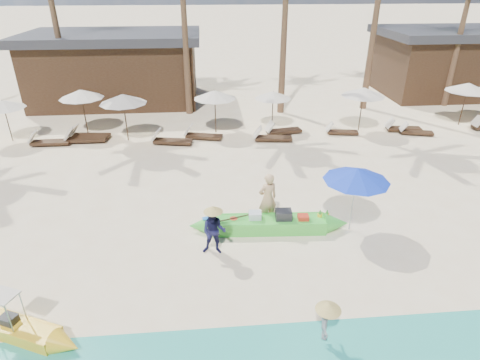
{
  "coord_description": "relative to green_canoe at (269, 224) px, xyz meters",
  "views": [
    {
      "loc": [
        -2.39,
        -9.31,
        7.34
      ],
      "look_at": [
        -1.39,
        2.0,
        1.58
      ],
      "focal_mm": 30.0,
      "sensor_mm": 36.0,
      "label": 1
    }
  ],
  "objects": [
    {
      "name": "ground",
      "position": [
        0.5,
        -1.43,
        -0.25
      ],
      "size": [
        240.0,
        240.0,
        0.0
      ],
      "primitive_type": "plane",
      "color": "beige",
      "rests_on": "ground"
    },
    {
      "name": "green_canoe",
      "position": [
        0.0,
        0.0,
        0.0
      ],
      "size": [
        5.75,
        0.95,
        0.73
      ],
      "rotation": [
        0.0,
        0.0,
        -0.06
      ],
      "color": "green",
      "rests_on": "ground"
    },
    {
      "name": "yellow_canoe",
      "position": [
        -6.68,
        -3.58,
        -0.06
      ],
      "size": [
        4.22,
        2.07,
        1.16
      ],
      "rotation": [
        0.0,
        0.0,
        -0.41
      ],
      "color": "yellow",
      "rests_on": "ground"
    },
    {
      "name": "tourist",
      "position": [
        0.01,
        0.51,
        0.65
      ],
      "size": [
        0.75,
        0.6,
        1.79
      ],
      "primitive_type": "imported",
      "rotation": [
        0.0,
        0.0,
        3.43
      ],
      "color": "tan",
      "rests_on": "ground"
    },
    {
      "name": "vendor_green",
      "position": [
        -1.79,
        -1.02,
        0.49
      ],
      "size": [
        0.81,
        0.68,
        1.48
      ],
      "primitive_type": "imported",
      "rotation": [
        0.0,
        0.0,
        -0.18
      ],
      "color": "#15153B",
      "rests_on": "ground"
    },
    {
      "name": "vendor_yellow",
      "position": [
        0.55,
        -4.57,
        0.38
      ],
      "size": [
        0.49,
        0.65,
        0.89
      ],
      "primitive_type": "imported",
      "rotation": [
        0.0,
        0.0,
        1.28
      ],
      "color": "gray",
      "rests_on": "ground"
    },
    {
      "name": "blue_umbrella",
      "position": [
        2.61,
        -0.18,
        1.74
      ],
      "size": [
        2.04,
        2.04,
        2.2
      ],
      "color": "#99999E",
      "rests_on": "ground"
    },
    {
      "name": "resort_parasol_2",
      "position": [
        -11.59,
        9.01,
        1.63
      ],
      "size": [
        2.02,
        2.02,
        2.08
      ],
      "color": "#352315",
      "rests_on": "ground"
    },
    {
      "name": "resort_parasol_3",
      "position": [
        -8.14,
        9.91,
        1.82
      ],
      "size": [
        2.22,
        2.22,
        2.29
      ],
      "color": "#352315",
      "rests_on": "ground"
    },
    {
      "name": "lounger_3_left",
      "position": [
        -9.61,
        8.22,
        -0.03
      ],
      "size": [
        1.91,
        0.6,
        0.65
      ],
      "rotation": [
        0.0,
        0.0,
        0.01
      ],
      "color": "#352315",
      "rests_on": "ground"
    },
    {
      "name": "lounger_3_right",
      "position": [
        -7.95,
        8.46,
        -0.02
      ],
      "size": [
        1.96,
        0.6,
        0.67
      ],
      "rotation": [
        0.0,
        0.0,
        0.0
      ],
      "color": "#352315",
      "rests_on": "ground"
    },
    {
      "name": "resort_parasol_4",
      "position": [
        -5.83,
        8.61,
        1.87
      ],
      "size": [
        2.28,
        2.28,
        2.35
      ],
      "color": "#352315",
      "rests_on": "ground"
    },
    {
      "name": "lounger_4_left",
      "position": [
        -7.86,
        8.97,
        -0.03
      ],
      "size": [
        1.99,
        0.79,
        0.66
      ],
      "rotation": [
        0.0,
        0.0,
        -0.1
      ],
      "color": "#352315",
      "rests_on": "ground"
    },
    {
      "name": "lounger_4_right",
      "position": [
        -3.69,
        7.86,
        -0.02
      ],
      "size": [
        2.03,
        0.96,
        0.66
      ],
      "rotation": [
        0.0,
        0.0,
        -0.19
      ],
      "color": "#352315",
      "rests_on": "ground"
    },
    {
      "name": "resort_parasol_5",
      "position": [
        -1.39,
        9.38,
        1.77
      ],
      "size": [
        2.17,
        2.17,
        2.24
      ],
      "color": "#352315",
      "rests_on": "ground"
    },
    {
      "name": "lounger_5_left",
      "position": [
        -2.16,
        8.44,
        -0.03
      ],
      "size": [
        1.99,
        1.04,
        0.65
      ],
      "rotation": [
        0.0,
        0.0,
        -0.25
      ],
      "color": "#352315",
      "rests_on": "ground"
    },
    {
      "name": "resort_parasol_6",
      "position": [
        1.68,
        9.8,
        1.57
      ],
      "size": [
        1.95,
        1.95,
        2.01
      ],
      "color": "#352315",
      "rests_on": "ground"
    },
    {
      "name": "lounger_6_left",
      "position": [
        1.3,
        7.84,
        -0.03
      ],
      "size": [
        1.97,
        0.78,
        0.65
      ],
      "rotation": [
        0.0,
        0.0,
        -0.1
      ],
      "color": "#352315",
      "rests_on": "ground"
    },
    {
      "name": "lounger_6_right",
      "position": [
        2.01,
        8.78,
        -0.03
      ],
      "size": [
        1.98,
        0.91,
        0.65
      ],
      "rotation": [
        0.0,
        0.0,
        0.18
      ],
      "color": "#352315",
      "rests_on": "ground"
    },
    {
      "name": "resort_parasol_7",
      "position": [
        6.23,
        9.0,
        1.84
      ],
      "size": [
        2.24,
        2.24,
        2.31
      ],
      "color": "#352315",
      "rests_on": "ground"
    },
    {
      "name": "lounger_7_left",
      "position": [
        5.05,
        8.46,
        -0.06
      ],
      "size": [
        1.71,
        0.77,
        0.56
      ],
      "rotation": [
        0.0,
        0.0,
        -0.16
      ],
      "color": "#352315",
      "rests_on": "ground"
    },
    {
      "name": "lounger_7_right",
      "position": [
        8.42,
        8.62,
        -0.03
      ],
      "size": [
        1.92,
        0.81,
        0.63
      ],
      "rotation": [
        0.0,
        0.0,
        -0.13
      ],
      "color": "#352315",
      "rests_on": "ground"
    },
    {
      "name": "resort_parasol_8",
      "position": [
        12.1,
        9.37,
        1.85
      ],
      "size": [
        2.26,
        2.26,
        2.33
      ],
      "color": "#352315",
      "rests_on": "ground"
    },
    {
      "name": "lounger_8_left",
      "position": [
        8.88,
        8.07,
        -0.06
      ],
      "size": [
        1.75,
        0.93,
        0.57
      ],
      "rotation": [
        0.0,
        0.0,
        -0.26
      ],
      "color": "#352315",
      "rests_on": "ground"
    },
    {
      "name": "pavilion_west",
      "position": [
        -7.5,
        16.07,
        1.94
      ],
      "size": [
        10.8,
        6.6,
        4.3
      ],
      "color": "#352315",
      "rests_on": "ground"
    },
    {
      "name": "pavilion_east",
      "position": [
        14.5,
        16.07,
        1.95
      ],
      "size": [
        8.8,
        6.6,
        4.3
      ],
      "color": "#352315",
      "rests_on": "ground"
    }
  ]
}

